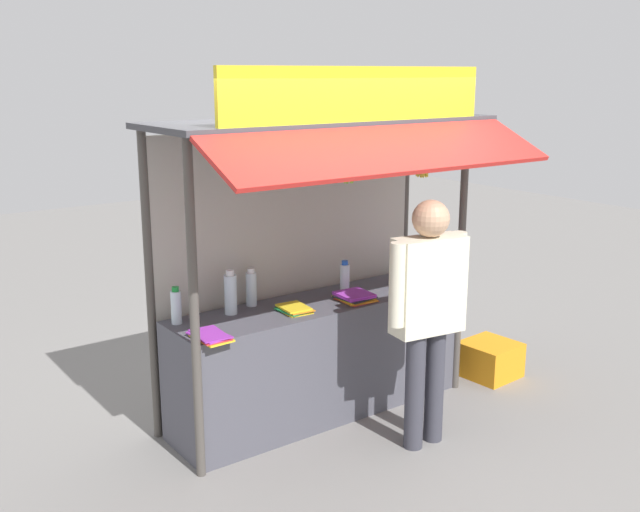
% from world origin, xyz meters
% --- Properties ---
extents(ground_plane, '(20.00, 20.00, 0.00)m').
position_xyz_m(ground_plane, '(0.00, 0.00, 0.00)').
color(ground_plane, slate).
extents(stall_counter, '(2.34, 0.59, 0.88)m').
position_xyz_m(stall_counter, '(0.00, 0.00, 0.44)').
color(stall_counter, '#4C4C56').
rests_on(stall_counter, ground).
extents(stall_structure, '(2.54, 1.40, 2.57)m').
position_xyz_m(stall_structure, '(0.00, 0.06, 1.54)').
color(stall_structure, '#4C4742').
rests_on(stall_structure, ground).
extents(water_bottle_rear_center, '(0.07, 0.07, 0.26)m').
position_xyz_m(water_bottle_rear_center, '(0.27, 0.05, 1.00)').
color(water_bottle_rear_center, silver).
rests_on(water_bottle_rear_center, stall_counter).
extents(water_bottle_mid_left, '(0.07, 0.07, 0.26)m').
position_xyz_m(water_bottle_mid_left, '(-1.07, 0.18, 1.00)').
color(water_bottle_mid_left, silver).
rests_on(water_bottle_mid_left, stall_counter).
extents(water_bottle_right, '(0.08, 0.08, 0.28)m').
position_xyz_m(water_bottle_right, '(-0.46, 0.22, 1.01)').
color(water_bottle_right, silver).
rests_on(water_bottle_right, stall_counter).
extents(water_bottle_far_left, '(0.09, 0.09, 0.32)m').
position_xyz_m(water_bottle_far_left, '(-0.67, 0.15, 1.03)').
color(water_bottle_far_left, silver).
rests_on(water_bottle_far_left, stall_counter).
extents(magazine_stack_mid_right, '(0.21, 0.31, 0.04)m').
position_xyz_m(magazine_stack_mid_right, '(-1.03, -0.22, 0.90)').
color(magazine_stack_mid_right, yellow).
rests_on(magazine_stack_mid_right, stall_counter).
extents(magazine_stack_left, '(0.22, 0.26, 0.04)m').
position_xyz_m(magazine_stack_left, '(-0.29, -0.08, 0.90)').
color(magazine_stack_left, yellow).
rests_on(magazine_stack_left, stall_counter).
extents(magazine_stack_front_left, '(0.24, 0.32, 0.08)m').
position_xyz_m(magazine_stack_front_left, '(0.84, -0.10, 0.92)').
color(magazine_stack_front_left, red).
rests_on(magazine_stack_front_left, stall_counter).
extents(magazine_stack_back_right, '(0.27, 0.28, 0.06)m').
position_xyz_m(magazine_stack_back_right, '(0.23, -0.13, 0.91)').
color(magazine_stack_back_right, red).
rests_on(magazine_stack_back_right, stall_counter).
extents(banana_bunch_inner_left, '(0.10, 0.10, 0.28)m').
position_xyz_m(banana_bunch_inner_left, '(-0.06, -0.40, 1.90)').
color(banana_bunch_inner_left, '#332D23').
extents(banana_bunch_leftmost, '(0.08, 0.08, 0.23)m').
position_xyz_m(banana_bunch_leftmost, '(-0.56, -0.40, 1.93)').
color(banana_bunch_leftmost, '#332D23').
extents(banana_bunch_inner_right, '(0.09, 0.10, 0.25)m').
position_xyz_m(banana_bunch_inner_right, '(0.24, -0.39, 1.91)').
color(banana_bunch_inner_right, '#332D23').
extents(banana_bunch_rightmost, '(0.11, 0.11, 0.29)m').
position_xyz_m(banana_bunch_rightmost, '(0.62, -0.39, 1.89)').
color(banana_bunch_rightmost, '#332D23').
extents(vendor_person, '(0.66, 0.28, 1.73)m').
position_xyz_m(vendor_person, '(0.29, -0.83, 1.04)').
color(vendor_person, '#383842').
rests_on(vendor_person, ground).
extents(plastic_crate, '(0.45, 0.45, 0.30)m').
position_xyz_m(plastic_crate, '(1.58, -0.30, 0.15)').
color(plastic_crate, orange).
rests_on(plastic_crate, ground).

